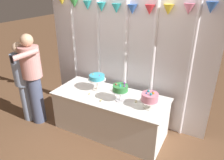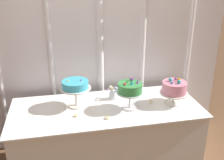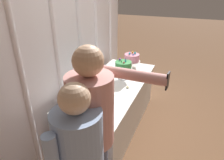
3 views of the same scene
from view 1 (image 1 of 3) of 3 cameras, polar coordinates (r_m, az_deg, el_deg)
name	(u,v)px [view 1 (image 1 of 3)]	position (r m, az deg, el deg)	size (l,w,h in m)	color
ground_plane	(107,133)	(3.96, -1.24, -14.06)	(24.00, 24.00, 0.00)	brown
draped_curtain	(124,53)	(3.84, 3.27, 7.23)	(3.11, 0.16, 2.48)	white
cake_table	(110,113)	(3.81, -0.55, -8.96)	(1.97, 0.83, 0.73)	white
cake_display_leftmost	(97,78)	(3.73, -4.05, 0.54)	(0.32, 0.32, 0.31)	silver
cake_display_center	(120,89)	(3.37, 2.26, -2.34)	(0.27, 0.27, 0.33)	silver
cake_display_rightmost	(150,98)	(3.25, 10.09, -4.72)	(0.30, 0.30, 0.28)	silver
flower_vase	(120,89)	(3.69, 2.28, -2.47)	(0.13, 0.12, 0.15)	silver
tealight_far_left	(90,94)	(3.67, -6.05, -3.74)	(0.04, 0.04, 0.03)	beige
tealight_near_left	(101,101)	(3.46, -2.95, -5.57)	(0.05, 0.05, 0.03)	beige
tealight_near_right	(136,102)	(3.44, 6.47, -5.82)	(0.04, 0.04, 0.04)	beige
guest_man_pink_jacket	(24,80)	(4.25, -22.51, 0.08)	(0.49, 0.41, 1.55)	#93ADD6
guest_man_dark_suit	(33,77)	(4.06, -20.53, 0.86)	(0.51, 0.69, 1.71)	#4C5675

